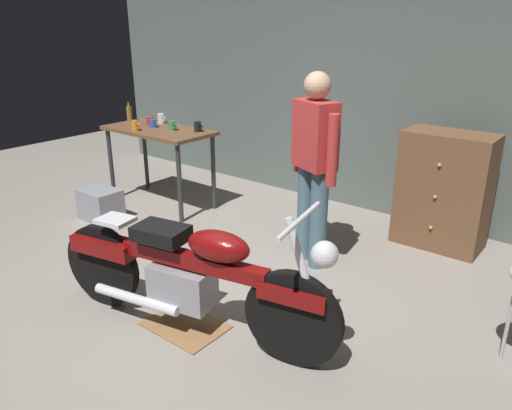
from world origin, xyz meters
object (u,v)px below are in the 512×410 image
object	(u,v)px
wooden_dresser	(444,191)
storage_bin	(101,204)
mug_red_diner	(151,121)
mug_black_matte	(198,127)
bottle	(129,113)
mug_green_speckled	(172,126)
mug_white_ceramic	(161,118)
mug_blue_enamel	(153,123)
mug_orange_travel	(135,126)
motorcycle	(189,273)
person_standing	(314,162)

from	to	relation	value
wooden_dresser	storage_bin	size ratio (longest dim) A/B	2.50
storage_bin	mug_red_diner	distance (m)	1.15
mug_black_matte	bottle	distance (m)	1.06
mug_red_diner	bottle	size ratio (longest dim) A/B	0.49
mug_green_speckled	mug_white_ceramic	bearing A→B (deg)	154.09
mug_black_matte	mug_white_ceramic	size ratio (longest dim) A/B	0.96
mug_red_diner	mug_blue_enamel	bearing A→B (deg)	-30.41
storage_bin	mug_blue_enamel	distance (m)	1.09
wooden_dresser	mug_red_diner	xyz separation A→B (m)	(-3.19, -0.79, 0.39)
wooden_dresser	storage_bin	xyz separation A→B (m)	(-3.10, -1.64, -0.38)
mug_orange_travel	mug_red_diner	world-z (taller)	mug_orange_travel
wooden_dresser	storage_bin	bearing A→B (deg)	-152.10
motorcycle	mug_orange_travel	world-z (taller)	mug_orange_travel
mug_blue_enamel	mug_white_ceramic	xyz separation A→B (m)	(-0.10, 0.22, 0.01)
mug_white_ceramic	mug_black_matte	bearing A→B (deg)	-5.73
motorcycle	wooden_dresser	distance (m)	2.62
mug_white_ceramic	bottle	xyz separation A→B (m)	(-0.38, -0.16, 0.04)
wooden_dresser	mug_white_ceramic	distance (m)	3.25
mug_orange_travel	mug_green_speckled	bearing A→B (deg)	41.64
motorcycle	wooden_dresser	bearing A→B (deg)	59.72
wooden_dresser	mug_black_matte	bearing A→B (deg)	-163.62
storage_bin	mug_white_ceramic	size ratio (longest dim) A/B	3.74
mug_orange_travel	mug_black_matte	distance (m)	0.70
mug_green_speckled	mug_black_matte	bearing A→B (deg)	25.76
mug_white_ceramic	bottle	bearing A→B (deg)	-156.71
storage_bin	mug_green_speckled	size ratio (longest dim) A/B	3.85
mug_orange_travel	wooden_dresser	bearing A→B (deg)	20.28
motorcycle	wooden_dresser	xyz separation A→B (m)	(0.85, 2.48, 0.10)
mug_orange_travel	bottle	world-z (taller)	bottle
mug_green_speckled	mug_blue_enamel	size ratio (longest dim) A/B	0.96
mug_green_speckled	mug_red_diner	bearing A→B (deg)	171.76
motorcycle	mug_orange_travel	bearing A→B (deg)	137.00
mug_blue_enamel	mug_white_ceramic	distance (m)	0.24
wooden_dresser	mug_green_speckled	distance (m)	2.91
storage_bin	mug_orange_travel	distance (m)	0.94
mug_black_matte	mug_blue_enamel	bearing A→B (deg)	-165.57
mug_green_speckled	wooden_dresser	bearing A→B (deg)	17.35
wooden_dresser	storage_bin	world-z (taller)	wooden_dresser
motorcycle	mug_white_ceramic	bearing A→B (deg)	130.30
mug_black_matte	mug_white_ceramic	world-z (taller)	mug_white_ceramic
person_standing	mug_orange_travel	world-z (taller)	person_standing
person_standing	wooden_dresser	world-z (taller)	person_standing
mug_orange_travel	mug_white_ceramic	world-z (taller)	same
wooden_dresser	mug_red_diner	world-z (taller)	wooden_dresser
wooden_dresser	person_standing	bearing A→B (deg)	-125.65
mug_blue_enamel	mug_green_speckled	bearing A→B (deg)	3.28
wooden_dresser	mug_blue_enamel	size ratio (longest dim) A/B	9.26
mug_orange_travel	mug_black_matte	bearing A→B (deg)	34.90
mug_orange_travel	person_standing	bearing A→B (deg)	1.37
mug_blue_enamel	mug_white_ceramic	world-z (taller)	mug_white_ceramic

